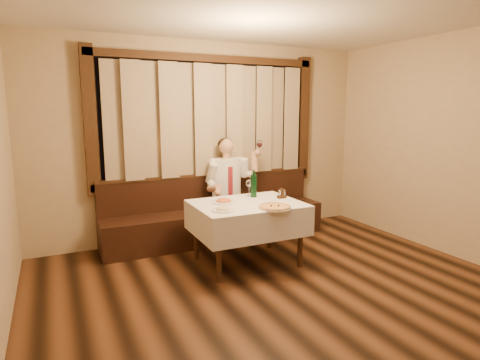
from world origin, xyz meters
name	(u,v)px	position (x,y,z in m)	size (l,w,h in m)	color
room	(280,145)	(0.00, 0.97, 1.50)	(5.01, 6.01, 2.81)	black
banquette	(216,218)	(0.00, 2.72, 0.31)	(3.20, 0.61, 0.94)	black
dining_table	(247,211)	(0.00, 1.70, 0.65)	(1.27, 0.97, 0.76)	black
pizza	(275,207)	(0.16, 1.32, 0.77)	(0.38, 0.38, 0.04)	white
pasta_red	(224,199)	(-0.25, 1.82, 0.80)	(0.29, 0.29, 0.10)	white
pasta_cream	(223,208)	(-0.41, 1.47, 0.79)	(0.26, 0.26, 0.09)	white
green_bottle	(254,185)	(0.22, 1.96, 0.91)	(0.08, 0.08, 0.35)	#104B20
table_wine_glass	(249,184)	(0.18, 2.02, 0.91)	(0.08, 0.08, 0.21)	white
cruet_caddy	(282,195)	(0.50, 1.74, 0.80)	(0.12, 0.06, 0.12)	black
seated_man	(229,182)	(0.18, 2.63, 0.84)	(0.81, 0.61, 1.46)	black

